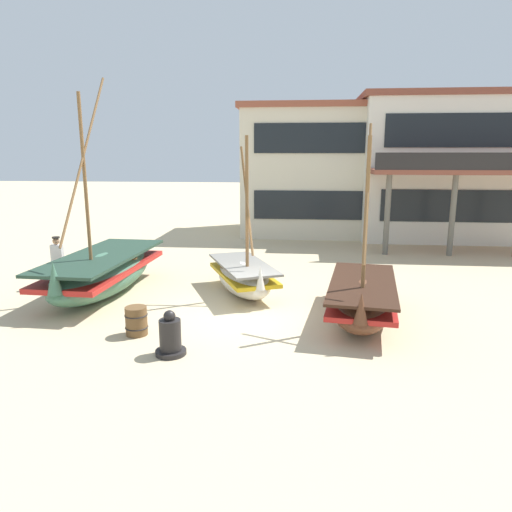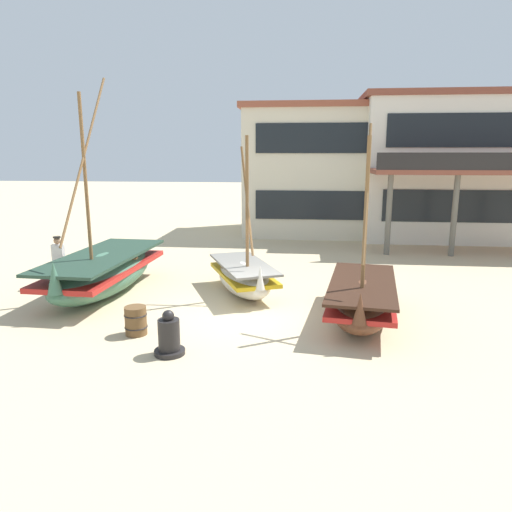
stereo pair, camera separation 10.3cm
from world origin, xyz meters
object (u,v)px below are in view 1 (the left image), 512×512
wooden_barrel (136,321)px  harbor_building_annex (454,168)px  capstan_winch (170,337)px  harbor_building_main (328,170)px  fishing_boat_near_left (362,298)px  fisherman_by_hull (58,262)px  fishing_boat_far_right (243,276)px  fishing_boat_centre_large (103,272)px

wooden_barrel → harbor_building_annex: size_ratio=0.07×
capstan_winch → wooden_barrel: 1.53m
capstan_winch → harbor_building_main: (4.18, 17.04, 3.01)m
capstan_winch → harbor_building_annex: 19.37m
harbor_building_annex → fishing_boat_near_left: bearing=-114.6°
fisherman_by_hull → capstan_winch: size_ratio=1.67×
fishing_boat_far_right → wooden_barrel: 4.27m
fishing_boat_far_right → fisherman_by_hull: size_ratio=2.85×
capstan_winch → fisherman_by_hull: bearing=136.5°
fishing_boat_near_left → harbor_building_annex: bearing=65.4°
fishing_boat_centre_large → fishing_boat_far_right: fishing_boat_centre_large is taller
fishing_boat_centre_large → fishing_boat_far_right: 4.40m
fishing_boat_centre_large → capstan_winch: size_ratio=6.52×
fisherman_by_hull → harbor_building_annex: (15.58, 11.13, 2.77)m
fishing_boat_far_right → harbor_building_annex: size_ratio=0.49×
fishing_boat_centre_large → harbor_building_main: harbor_building_main is taller
fishing_boat_far_right → capstan_winch: fishing_boat_far_right is taller
fishing_boat_far_right → wooden_barrel: (-2.14, -3.69, -0.20)m
fishing_boat_near_left → capstan_winch: size_ratio=5.01×
harbor_building_main → harbor_building_annex: harbor_building_annex is taller
fishing_boat_centre_large → wooden_barrel: bearing=-55.7°
fishing_boat_far_right → wooden_barrel: fishing_boat_far_right is taller
fishing_boat_centre_large → wooden_barrel: fishing_boat_centre_large is taller
fisherman_by_hull → harbor_building_annex: size_ratio=0.17×
capstan_winch → harbor_building_annex: (10.50, 15.96, 3.20)m
fishing_boat_near_left → wooden_barrel: fishing_boat_near_left is taller
fishing_boat_centre_large → harbor_building_main: 15.05m
fisherman_by_hull → wooden_barrel: size_ratio=2.41×
fishing_boat_near_left → harbor_building_main: (-0.23, 14.35, 2.84)m
fishing_boat_centre_large → harbor_building_main: (7.55, 12.73, 2.72)m
fishing_boat_far_right → harbor_building_annex: 15.02m
fisherman_by_hull → harbor_building_main: bearing=52.8°
fishing_boat_centre_large → fishing_boat_far_right: size_ratio=1.36×
capstan_winch → harbor_building_main: harbor_building_main is taller
fisherman_by_hull → harbor_building_annex: 19.35m
fishing_boat_centre_large → capstan_winch: (3.36, -4.31, -0.29)m
wooden_barrel → harbor_building_annex: 19.20m
fishing_boat_near_left → harbor_building_annex: harbor_building_annex is taller
wooden_barrel → harbor_building_main: harbor_building_main is taller
fishing_boat_centre_large → capstan_winch: fishing_boat_centre_large is taller
fishing_boat_centre_large → wooden_barrel: size_ratio=9.37×
wooden_barrel → capstan_winch: bearing=-42.5°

